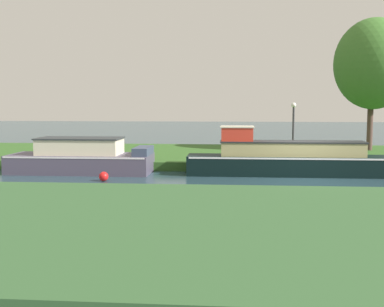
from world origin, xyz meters
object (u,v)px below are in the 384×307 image
object	(u,v)px
slate_narrowboat	(82,158)
channel_buoy	(104,176)
willow_tree_left	(374,64)
mooring_post_near	(350,157)
lamp_post	(293,123)
black_barge	(301,160)

from	to	relation	value
slate_narrowboat	channel_buoy	bearing A→B (deg)	-55.68
willow_tree_left	mooring_post_near	size ratio (longest dim) A/B	13.50
mooring_post_near	lamp_post	bearing A→B (deg)	149.31
channel_buoy	slate_narrowboat	bearing A→B (deg)	124.32
black_barge	channel_buoy	bearing A→B (deg)	-163.99
slate_narrowboat	channel_buoy	size ratio (longest dim) A/B	16.61
slate_narrowboat	mooring_post_near	bearing A→B (deg)	6.73
black_barge	channel_buoy	size ratio (longest dim) A/B	27.27
lamp_post	channel_buoy	xyz separation A→B (m)	(-7.99, -5.14, -1.93)
black_barge	slate_narrowboat	bearing A→B (deg)	180.00
black_barge	mooring_post_near	world-z (taller)	black_barge
willow_tree_left	black_barge	bearing A→B (deg)	-123.94
slate_narrowboat	lamp_post	size ratio (longest dim) A/B	2.32
slate_narrowboat	lamp_post	world-z (taller)	lamp_post
lamp_post	channel_buoy	bearing A→B (deg)	-147.27
black_barge	willow_tree_left	bearing A→B (deg)	56.06
mooring_post_near	slate_narrowboat	bearing A→B (deg)	-173.27
black_barge	channel_buoy	distance (m)	8.34
slate_narrowboat	mooring_post_near	world-z (taller)	slate_narrowboat
lamp_post	mooring_post_near	xyz separation A→B (m)	(2.41, -1.43, -1.45)
lamp_post	mooring_post_near	world-z (taller)	lamp_post
willow_tree_left	channel_buoy	bearing A→B (deg)	-143.58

